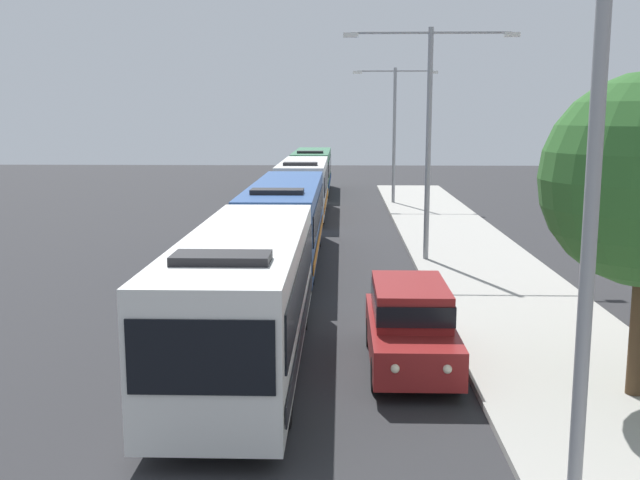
# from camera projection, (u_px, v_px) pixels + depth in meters

# --- Properties ---
(bus_lead) EXTENTS (2.58, 10.71, 3.21)m
(bus_lead) POSITION_uv_depth(u_px,v_px,m) (246.00, 294.00, 16.60)
(bus_lead) COLOR silver
(bus_lead) RESTS_ON ground_plane
(bus_second_in_line) EXTENTS (2.58, 12.30, 3.21)m
(bus_second_in_line) POSITION_uv_depth(u_px,v_px,m) (286.00, 219.00, 28.42)
(bus_second_in_line) COLOR #284C8C
(bus_second_in_line) RESTS_ON ground_plane
(bus_middle) EXTENTS (2.58, 10.54, 3.21)m
(bus_middle) POSITION_uv_depth(u_px,v_px,m) (304.00, 186.00, 41.50)
(bus_middle) COLOR silver
(bus_middle) RESTS_ON ground_plane
(bus_fourth_in_line) EXTENTS (2.58, 11.21, 3.21)m
(bus_fourth_in_line) POSITION_uv_depth(u_px,v_px,m) (312.00, 170.00, 53.43)
(bus_fourth_in_line) COLOR #33724C
(bus_fourth_in_line) RESTS_ON ground_plane
(white_suv) EXTENTS (1.86, 4.95, 1.90)m
(white_suv) POSITION_uv_depth(u_px,v_px,m) (410.00, 322.00, 16.75)
(white_suv) COLOR maroon
(white_suv) RESTS_ON ground_plane
(streetlamp_near) EXTENTS (5.59, 0.28, 8.49)m
(streetlamp_near) POSITION_uv_depth(u_px,v_px,m) (595.00, 142.00, 9.51)
(streetlamp_near) COLOR gray
(streetlamp_near) RESTS_ON sidewalk
(streetlamp_mid) EXTENTS (6.48, 0.28, 8.67)m
(streetlamp_mid) POSITION_uv_depth(u_px,v_px,m) (429.00, 119.00, 27.74)
(streetlamp_mid) COLOR gray
(streetlamp_mid) RESTS_ON sidewalk
(streetlamp_far) EXTENTS (5.23, 0.28, 8.33)m
(streetlamp_far) POSITION_uv_depth(u_px,v_px,m) (394.00, 122.00, 46.05)
(streetlamp_far) COLOR gray
(streetlamp_far) RESTS_ON sidewalk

